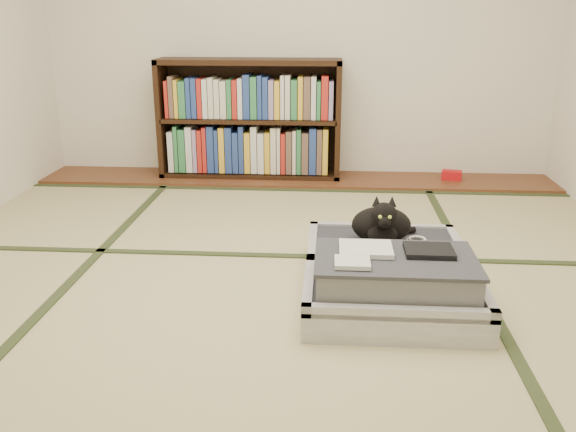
{
  "coord_description": "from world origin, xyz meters",
  "views": [
    {
      "loc": [
        0.26,
        -2.67,
        1.26
      ],
      "look_at": [
        0.05,
        0.35,
        0.25
      ],
      "focal_mm": 38.0,
      "sensor_mm": 36.0,
      "label": 1
    }
  ],
  "objects": [
    {
      "name": "tatami_borders",
      "position": [
        0.0,
        0.49,
        0.0
      ],
      "size": [
        4.0,
        4.5,
        0.01
      ],
      "color": "#2D381E",
      "rests_on": "ground"
    },
    {
      "name": "cable_coil",
      "position": [
        0.71,
        0.27,
        0.16
      ],
      "size": [
        0.11,
        0.11,
        0.03
      ],
      "color": "white",
      "rests_on": "suitcase"
    },
    {
      "name": "bookcase",
      "position": [
        -0.37,
        2.07,
        0.45
      ],
      "size": [
        1.42,
        0.33,
        0.92
      ],
      "color": "black",
      "rests_on": "wood_strip"
    },
    {
      "name": "red_item",
      "position": [
        1.22,
        2.03,
        0.06
      ],
      "size": [
        0.17,
        0.12,
        0.07
      ],
      "primitive_type": "cube",
      "rotation": [
        0.0,
        0.0,
        -0.25
      ],
      "color": "red",
      "rests_on": "wood_strip"
    },
    {
      "name": "floor",
      "position": [
        0.0,
        0.0,
        0.0
      ],
      "size": [
        4.5,
        4.5,
        0.0
      ],
      "primitive_type": "plane",
      "color": "tan",
      "rests_on": "ground"
    },
    {
      "name": "suitcase",
      "position": [
        0.55,
        -0.05,
        0.11
      ],
      "size": [
        0.78,
        1.04,
        0.31
      ],
      "color": "silver",
      "rests_on": "floor"
    },
    {
      "name": "cat",
      "position": [
        0.53,
        0.24,
        0.25
      ],
      "size": [
        0.35,
        0.35,
        0.28
      ],
      "color": "black",
      "rests_on": "suitcase"
    },
    {
      "name": "wood_strip",
      "position": [
        0.0,
        2.0,
        0.01
      ],
      "size": [
        4.0,
        0.5,
        0.02
      ],
      "primitive_type": "cube",
      "color": "brown",
      "rests_on": "ground"
    }
  ]
}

